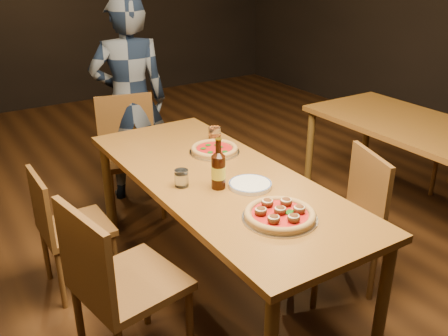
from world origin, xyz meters
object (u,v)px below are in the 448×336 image
beer_bottle (218,171)px  pizza_margherita (214,149)px  table_main (219,188)px  table_right (439,141)px  amber_glass (215,135)px  chair_main_nw (131,282)px  diner (130,101)px  pizza_meatball (280,214)px  chair_main_e (335,221)px  plate_stack (250,185)px  water_glass (181,178)px  chair_main_sw (76,226)px  chair_end (131,157)px

beer_bottle → pizza_margherita: bearing=61.0°
table_main → table_right: 1.71m
table_right → amber_glass: bearing=155.0°
chair_main_nw → diner: size_ratio=0.59×
pizza_meatball → beer_bottle: beer_bottle is taller
chair_main_e → plate_stack: chair_main_e is taller
chair_main_nw → pizza_meatball: bearing=-121.7°
chair_main_nw → water_glass: bearing=-65.9°
table_right → table_main: bearing=173.3°
pizza_margherita → water_glass: water_glass is taller
chair_main_nw → chair_main_e: 1.26m
chair_main_sw → amber_glass: bearing=-90.6°
chair_main_nw → diner: bearing=-33.1°
table_right → chair_main_e: bearing=-172.1°
table_right → water_glass: water_glass is taller
table_main → pizza_meatball: size_ratio=5.54×
pizza_margherita → diner: (-0.09, 1.13, 0.05)m
pizza_margherita → amber_glass: (0.09, 0.15, 0.03)m
pizza_meatball → pizza_margherita: 0.90m
chair_main_sw → water_glass: size_ratio=8.77×
diner → pizza_margherita: bearing=110.6°
chair_main_nw → chair_main_sw: chair_main_nw is taller
table_right → chair_main_nw: size_ratio=2.06×
beer_bottle → water_glass: 0.21m
table_main → table_right: bearing=-6.7°
table_right → pizza_meatball: (-1.71, -0.36, 0.10)m
table_main → pizza_margherita: bearing=62.7°
chair_main_sw → amber_glass: size_ratio=8.03×
beer_bottle → table_main: bearing=56.5°
chair_main_sw → chair_end: size_ratio=0.87×
chair_main_e → chair_main_nw: bearing=-74.5°
table_right → chair_main_e: 1.15m
chair_main_sw → pizza_meatball: bearing=-146.4°
chair_main_e → water_glass: 0.95m
chair_main_sw → pizza_meatball: (0.70, -1.04, 0.36)m
table_main → chair_main_e: (0.58, -0.35, -0.23)m
table_main → pizza_margherita: (0.17, 0.32, 0.09)m
pizza_meatball → beer_bottle: bearing=98.8°
chair_main_e → pizza_meatball: 0.70m
table_right → diner: size_ratio=1.22×
table_right → beer_bottle: (-1.78, 0.08, 0.17)m
pizza_meatball → amber_glass: 1.07m
plate_stack → diner: diner is taller
pizza_margherita → plate_stack: pizza_margherita is taller
amber_glass → diner: (-0.18, 0.98, 0.02)m
chair_main_sw → chair_main_e: 1.53m
table_right → beer_bottle: 1.79m
chair_end → pizza_margherita: chair_end is taller
chair_main_e → pizza_margherita: size_ratio=2.87×
plate_stack → amber_glass: bearing=74.3°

